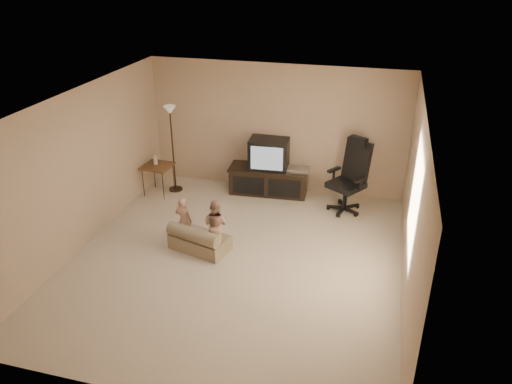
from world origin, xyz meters
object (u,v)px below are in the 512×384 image
Objects in this scene: office_chair at (349,185)px; toddler_left at (184,220)px; floor_lamp at (171,130)px; tv_stand at (269,171)px; side_table at (157,166)px; child_sofa at (198,240)px; toddler_right at (216,225)px.

toddler_left is (-2.46, -1.86, -0.09)m from office_chair.
office_chair is at bearing 0.64° from floor_lamp.
side_table is (-2.09, -0.59, 0.12)m from tv_stand.
tv_stand is 2.35m from toddler_left.
side_table is at bearing -44.87° from toddler_left.
tv_stand is 1.95× the size of toddler_left.
tv_stand is at bearing 11.16° from floor_lamp.
floor_lamp reaches higher than child_sofa.
floor_lamp is at bearing 137.36° from child_sofa.
toddler_left is at bearing -116.15° from tv_stand.
tv_stand is 1.55× the size of child_sofa.
tv_stand is at bearing 91.08° from child_sofa.
floor_lamp is 2.12× the size of toddler_left.
office_chair is 2.69m from toddler_right.
toddler_right is at bearing 41.42° from child_sofa.
office_chair is at bearing 58.27° from child_sofa.
toddler_right is at bearing -101.91° from office_chair.
toddler_left reaches higher than child_sofa.
side_table is 0.79× the size of child_sofa.
office_chair is 3.08m from toddler_left.
toddler_left is at bearing 11.22° from toddler_right.
tv_stand is 2.04m from floor_lamp.
floor_lamp reaches higher than tv_stand.
office_chair reaches higher than side_table.
floor_lamp is at bearing -146.16° from office_chair.
office_chair reaches higher than tv_stand.
office_chair is 1.59× the size of toddler_right.
office_chair reaches higher than toddler_right.
toddler_left is 0.94× the size of toddler_right.
floor_lamp is (0.25, 0.22, 0.68)m from side_table.
tv_stand is 2.44m from child_sofa.
floor_lamp is 2.53m from toddler_right.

